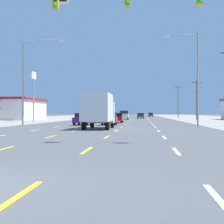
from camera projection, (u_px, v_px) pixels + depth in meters
ground_plane at (124, 120)px, 72.43m from camera, size 572.00×572.00×0.00m
lot_apron_left at (11, 120)px, 74.66m from camera, size 28.00×440.00×0.01m
lane_markings at (131, 117)px, 110.78m from camera, size 10.64×227.60×0.01m
signal_span_wire at (76, 42)px, 17.22m from camera, size 25.86×0.53×8.86m
box_truck_center_turn_nearest at (99, 109)px, 31.85m from camera, size 2.40×7.20×3.23m
sedan_inner_left_near at (83, 119)px, 42.15m from camera, size 1.80×4.50×1.46m
hatchback_center_turn_mid at (110, 119)px, 42.05m from camera, size 1.72×3.90×1.54m
sedan_center_turn_midfar at (117, 118)px, 51.83m from camera, size 1.80×4.50×1.46m
suv_center_turn_far at (124, 115)px, 77.10m from camera, size 1.98×4.90×1.98m
sedan_inner_right_farther at (141, 116)px, 88.96m from camera, size 1.80×4.50×1.46m
sedan_inner_left_farthest at (118, 115)px, 106.24m from camera, size 1.80×4.50×1.46m
suv_far_left_distant_a at (110, 114)px, 116.56m from camera, size 1.98×4.90×1.98m
sedan_inner_left_distant_b at (123, 115)px, 127.16m from camera, size 1.80×4.50×1.46m
hatchback_far_right_distant_c at (151, 115)px, 126.26m from camera, size 1.72×3.90×1.54m
storefront_left_row_2 at (11, 109)px, 75.48m from camera, size 12.23×16.50×4.68m
pole_sign_left_row_1 at (34, 84)px, 57.65m from camera, size 0.24×2.21×8.43m
streetlight_left_row_0 at (27, 75)px, 40.26m from camera, size 4.81×0.26×10.25m
streetlight_right_row_0 at (195, 73)px, 38.51m from camera, size 3.76×0.26×10.54m
utility_pole_right_row_1 at (197, 99)px, 73.52m from camera, size 2.20×0.26×8.64m
utility_pole_right_row_2 at (178, 101)px, 103.67m from camera, size 2.20×0.26×9.86m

